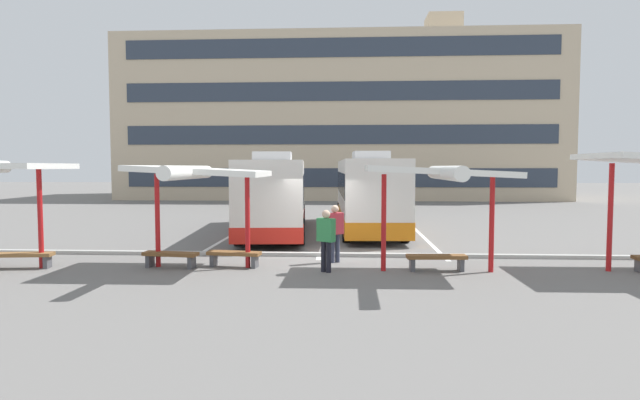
{
  "coord_description": "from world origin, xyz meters",
  "views": [
    {
      "loc": [
        0.97,
        -17.02,
        2.9
      ],
      "look_at": [
        -0.1,
        1.72,
        1.71
      ],
      "focal_mm": 29.28,
      "sensor_mm": 36.0,
      "label": 1
    }
  ],
  "objects_px": {
    "bench_1": "(17,257)",
    "bench_4": "(436,259)",
    "bench_3": "(234,256)",
    "bench_2": "(171,256)",
    "waiting_passenger_2": "(326,236)",
    "coach_bus_0": "(275,196)",
    "coach_bus_1": "(368,194)",
    "waiting_shelter_1": "(199,174)",
    "waiting_passenger_0": "(335,229)",
    "waiting_shelter_2": "(440,174)"
  },
  "relations": [
    {
      "from": "bench_4",
      "to": "waiting_passenger_0",
      "type": "height_order",
      "value": "waiting_passenger_0"
    },
    {
      "from": "coach_bus_1",
      "to": "waiting_shelter_1",
      "type": "height_order",
      "value": "coach_bus_1"
    },
    {
      "from": "waiting_shelter_2",
      "to": "waiting_passenger_0",
      "type": "height_order",
      "value": "waiting_shelter_2"
    },
    {
      "from": "bench_1",
      "to": "bench_2",
      "type": "bearing_deg",
      "value": 4.85
    },
    {
      "from": "coach_bus_0",
      "to": "waiting_passenger_2",
      "type": "distance_m",
      "value": 8.81
    },
    {
      "from": "bench_1",
      "to": "waiting_shelter_1",
      "type": "height_order",
      "value": "waiting_shelter_1"
    },
    {
      "from": "bench_1",
      "to": "waiting_passenger_2",
      "type": "xyz_separation_m",
      "value": [
        8.84,
        -0.01,
        0.66
      ]
    },
    {
      "from": "coach_bus_0",
      "to": "bench_1",
      "type": "bearing_deg",
      "value": -126.65
    },
    {
      "from": "bench_1",
      "to": "bench_3",
      "type": "height_order",
      "value": "same"
    },
    {
      "from": "coach_bus_0",
      "to": "waiting_shelter_1",
      "type": "height_order",
      "value": "coach_bus_0"
    },
    {
      "from": "waiting_passenger_2",
      "to": "bench_2",
      "type": "bearing_deg",
      "value": 175.13
    },
    {
      "from": "coach_bus_0",
      "to": "bench_4",
      "type": "relative_size",
      "value": 6.28
    },
    {
      "from": "waiting_shelter_1",
      "to": "waiting_shelter_2",
      "type": "xyz_separation_m",
      "value": [
        6.67,
        -0.24,
        -0.0
      ]
    },
    {
      "from": "bench_1",
      "to": "bench_4",
      "type": "bearing_deg",
      "value": 1.58
    },
    {
      "from": "bench_2",
      "to": "waiting_shelter_2",
      "type": "distance_m",
      "value": 7.94
    },
    {
      "from": "bench_3",
      "to": "waiting_passenger_0",
      "type": "height_order",
      "value": "waiting_passenger_0"
    },
    {
      "from": "coach_bus_1",
      "to": "bench_1",
      "type": "bearing_deg",
      "value": -136.87
    },
    {
      "from": "coach_bus_0",
      "to": "coach_bus_1",
      "type": "height_order",
      "value": "coach_bus_1"
    },
    {
      "from": "waiting_passenger_0",
      "to": "waiting_passenger_2",
      "type": "xyz_separation_m",
      "value": [
        -0.2,
        -1.47,
        -0.02
      ]
    },
    {
      "from": "bench_3",
      "to": "bench_4",
      "type": "bearing_deg",
      "value": -2.54
    },
    {
      "from": "waiting_shelter_1",
      "to": "bench_4",
      "type": "height_order",
      "value": "waiting_shelter_1"
    },
    {
      "from": "waiting_shelter_1",
      "to": "waiting_passenger_0",
      "type": "distance_m",
      "value": 4.33
    },
    {
      "from": "bench_3",
      "to": "waiting_shelter_2",
      "type": "xyz_separation_m",
      "value": [
        5.77,
        -0.58,
        2.37
      ]
    },
    {
      "from": "coach_bus_0",
      "to": "bench_3",
      "type": "height_order",
      "value": "coach_bus_0"
    },
    {
      "from": "bench_2",
      "to": "coach_bus_0",
      "type": "bearing_deg",
      "value": 76.75
    },
    {
      "from": "coach_bus_0",
      "to": "waiting_passenger_2",
      "type": "relative_size",
      "value": 6.11
    },
    {
      "from": "bench_4",
      "to": "coach_bus_0",
      "type": "bearing_deg",
      "value": 125.27
    },
    {
      "from": "coach_bus_0",
      "to": "waiting_passenger_0",
      "type": "height_order",
      "value": "coach_bus_0"
    },
    {
      "from": "bench_2",
      "to": "bench_4",
      "type": "xyz_separation_m",
      "value": [
        7.57,
        -0.04,
        0.0
      ]
    },
    {
      "from": "coach_bus_0",
      "to": "waiting_shelter_1",
      "type": "bearing_deg",
      "value": -96.91
    },
    {
      "from": "bench_3",
      "to": "bench_2",
      "type": "bearing_deg",
      "value": -173.13
    },
    {
      "from": "coach_bus_0",
      "to": "coach_bus_1",
      "type": "distance_m",
      "value": 4.28
    },
    {
      "from": "bench_1",
      "to": "bench_2",
      "type": "xyz_separation_m",
      "value": [
        4.34,
        0.37,
        -0.01
      ]
    },
    {
      "from": "coach_bus_1",
      "to": "waiting_shelter_2",
      "type": "relative_size",
      "value": 2.51
    },
    {
      "from": "bench_2",
      "to": "waiting_passenger_2",
      "type": "xyz_separation_m",
      "value": [
        4.5,
        -0.38,
        0.67
      ]
    },
    {
      "from": "bench_4",
      "to": "waiting_passenger_2",
      "type": "height_order",
      "value": "waiting_passenger_2"
    },
    {
      "from": "coach_bus_1",
      "to": "waiting_shelter_2",
      "type": "bearing_deg",
      "value": -80.58
    },
    {
      "from": "bench_1",
      "to": "waiting_shelter_2",
      "type": "relative_size",
      "value": 0.46
    },
    {
      "from": "waiting_passenger_0",
      "to": "coach_bus_0",
      "type": "bearing_deg",
      "value": 112.18
    },
    {
      "from": "waiting_shelter_1",
      "to": "bench_2",
      "type": "distance_m",
      "value": 2.54
    },
    {
      "from": "waiting_shelter_1",
      "to": "waiting_passenger_0",
      "type": "bearing_deg",
      "value": 17.73
    },
    {
      "from": "bench_2",
      "to": "waiting_passenger_2",
      "type": "relative_size",
      "value": 0.95
    },
    {
      "from": "bench_3",
      "to": "waiting_passenger_0",
      "type": "xyz_separation_m",
      "value": [
        2.9,
        0.87,
        0.69
      ]
    },
    {
      "from": "bench_3",
      "to": "coach_bus_1",
      "type": "bearing_deg",
      "value": 65.33
    },
    {
      "from": "coach_bus_1",
      "to": "bench_3",
      "type": "distance_m",
      "value": 10.07
    },
    {
      "from": "waiting_passenger_2",
      "to": "coach_bus_0",
      "type": "bearing_deg",
      "value": 107.32
    },
    {
      "from": "bench_2",
      "to": "waiting_shelter_1",
      "type": "bearing_deg",
      "value": -7.93
    },
    {
      "from": "waiting_shelter_1",
      "to": "waiting_passenger_2",
      "type": "height_order",
      "value": "waiting_shelter_1"
    },
    {
      "from": "bench_4",
      "to": "waiting_passenger_0",
      "type": "bearing_deg",
      "value": 158.5
    },
    {
      "from": "waiting_passenger_0",
      "to": "waiting_passenger_2",
      "type": "height_order",
      "value": "waiting_passenger_0"
    }
  ]
}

